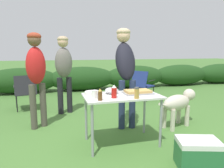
# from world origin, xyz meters

# --- Properties ---
(ground_plane) EXTENTS (60.00, 60.00, 0.00)m
(ground_plane) POSITION_xyz_m (0.00, 0.00, 0.00)
(ground_plane) COLOR #477533
(shrub_hedge) EXTENTS (14.40, 0.90, 0.84)m
(shrub_hedge) POSITION_xyz_m (0.00, 4.35, 0.42)
(shrub_hedge) COLOR #1E4219
(shrub_hedge) RESTS_ON ground
(folding_table) EXTENTS (1.10, 0.64, 0.74)m
(folding_table) POSITION_xyz_m (0.00, 0.00, 0.66)
(folding_table) COLOR silver
(folding_table) RESTS_ON ground
(food_tray) EXTENTS (0.42, 0.26, 0.06)m
(food_tray) POSITION_xyz_m (0.26, 0.03, 0.77)
(food_tray) COLOR #9E9EA3
(food_tray) RESTS_ON folding_table
(plate_stack) EXTENTS (0.24, 0.24, 0.04)m
(plate_stack) POSITION_xyz_m (-0.40, 0.16, 0.76)
(plate_stack) COLOR white
(plate_stack) RESTS_ON folding_table
(mixing_bowl) EXTENTS (0.20, 0.20, 0.09)m
(mixing_bowl) POSITION_xyz_m (-0.12, 0.14, 0.79)
(mixing_bowl) COLOR silver
(mixing_bowl) RESTS_ON folding_table
(paper_cup_stack) EXTENTS (0.08, 0.08, 0.11)m
(paper_cup_stack) POSITION_xyz_m (-0.42, -0.10, 0.80)
(paper_cup_stack) COLOR white
(paper_cup_stack) RESTS_ON folding_table
(spice_jar) EXTENTS (0.06, 0.06, 0.15)m
(spice_jar) POSITION_xyz_m (0.12, -0.26, 0.82)
(spice_jar) COLOR #B2893D
(spice_jar) RESTS_ON folding_table
(beer_bottle) EXTENTS (0.06, 0.06, 0.16)m
(beer_bottle) POSITION_xyz_m (-0.37, -0.22, 0.81)
(beer_bottle) COLOR brown
(beer_bottle) RESTS_ON folding_table
(ketchup_bottle) EXTENTS (0.07, 0.07, 0.18)m
(ketchup_bottle) POSITION_xyz_m (-0.16, -0.13, 0.83)
(ketchup_bottle) COLOR red
(ketchup_bottle) RESTS_ON folding_table
(standing_person_in_olive_jacket) EXTENTS (0.38, 0.51, 1.78)m
(standing_person_in_olive_jacket) POSITION_xyz_m (0.29, 0.68, 1.14)
(standing_person_in_olive_jacket) COLOR #232D4C
(standing_person_in_olive_jacket) RESTS_ON ground
(standing_person_in_red_jacket) EXTENTS (0.42, 0.35, 1.69)m
(standing_person_in_red_jacket) POSITION_xyz_m (-0.73, 1.77, 1.05)
(standing_person_in_red_jacket) COLOR black
(standing_person_in_red_jacket) RESTS_ON ground
(standing_person_with_beanie) EXTENTS (0.43, 0.39, 1.68)m
(standing_person_with_beanie) POSITION_xyz_m (-1.23, 1.01, 1.06)
(standing_person_with_beanie) COLOR #4C473D
(standing_person_with_beanie) RESTS_ON ground
(dog) EXTENTS (0.99, 0.49, 0.66)m
(dog) POSITION_xyz_m (1.22, 0.38, 0.44)
(dog) COLOR beige
(dog) RESTS_ON ground
(camp_chair_green_behind_table) EXTENTS (0.75, 0.72, 0.83)m
(camp_chair_green_behind_table) POSITION_xyz_m (1.43, 2.42, 0.47)
(camp_chair_green_behind_table) COLOR navy
(camp_chair_green_behind_table) RESTS_ON ground
(camp_chair_near_hedge) EXTENTS (0.57, 0.67, 0.83)m
(camp_chair_near_hedge) POSITION_xyz_m (-1.60, 2.25, 0.47)
(camp_chair_near_hedge) COLOR #232328
(camp_chair_near_hedge) RESTS_ON ground
(cooler_box) EXTENTS (0.55, 0.45, 0.34)m
(cooler_box) POSITION_xyz_m (0.67, -0.84, 0.17)
(cooler_box) COLOR #286B3D
(cooler_box) RESTS_ON ground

